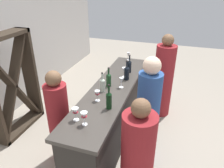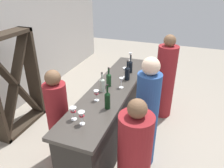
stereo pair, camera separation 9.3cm
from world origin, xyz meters
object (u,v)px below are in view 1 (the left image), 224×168
Objects in this scene: wine_bottle_second_left_clear_pale at (102,84)px; wine_glass_near_left at (121,81)px; wine_bottle_center_olive_green at (109,79)px; wine_glass_far_right at (75,112)px; wine_glass_near_right at (84,116)px; wine_glass_near_center at (124,70)px; wine_rack at (12,86)px; person_server_behind at (59,121)px; person_center_guest at (163,80)px; wine_bottle_rightmost_near_black at (129,66)px; person_left_guest at (137,158)px; wine_glass_far_left at (128,55)px; wine_glass_far_center at (97,94)px; wine_bottle_leftmost_dark_green at (109,100)px; person_right_guest at (147,117)px; wine_bottle_second_right_near_black at (127,72)px.

wine_glass_near_left is (0.20, -0.22, -0.00)m from wine_bottle_second_left_clear_pale.
wine_bottle_center_olive_green reaches higher than wine_glass_far_right.
wine_glass_far_right is (-0.74, 0.05, 0.00)m from wine_bottle_second_left_clear_pale.
wine_bottle_second_left_clear_pale reaches higher than wine_glass_near_right.
wine_glass_near_center reaches higher than wine_glass_far_right.
person_server_behind is at bearing -109.73° from wine_rack.
person_center_guest reaches higher than wine_glass_near_center.
wine_glass_far_right is 0.10× the size of person_center_guest.
wine_bottle_second_left_clear_pale is at bearing 170.33° from wine_bottle_center_olive_green.
wine_bottle_center_olive_green is 0.19m from wine_glass_near_left.
person_left_guest is (-1.54, -0.50, -0.46)m from wine_bottle_rightmost_near_black.
wine_glass_far_right is at bearing 176.43° from wine_bottle_second_left_clear_pale.
wine_glass_far_center is at bearing 179.87° from wine_glass_far_left.
wine_rack is at bearing 115.70° from wine_bottle_rightmost_near_black.
wine_bottle_leftmost_dark_green is 0.63m from person_right_guest.
wine_glass_far_right reaches higher than wine_glass_far_left.
person_left_guest is at bearing 87.21° from person_right_guest.
wine_glass_far_left is at bearing 6.55° from wine_bottle_leftmost_dark_green.
wine_bottle_second_left_clear_pale is at bearing -87.45° from wine_rack.
wine_bottle_second_left_clear_pale is 1.84× the size of wine_glass_near_left.
wine_bottle_second_left_clear_pale is 0.76m from person_right_guest.
person_right_guest is (-0.61, -0.46, -0.33)m from wine_bottle_second_right_near_black.
wine_glass_near_center is at bearing 60.79° from person_center_guest.
person_center_guest is (1.20, -0.75, -0.36)m from wine_bottle_second_left_clear_pale.
wine_glass_far_left is at bearing -69.66° from person_right_guest.
person_left_guest is at bearing -127.03° from wine_glass_far_center.
person_right_guest is 1.14× the size of person_server_behind.
wine_bottle_rightmost_near_black is at bearing -64.30° from wine_rack.
person_left_guest is at bearing 102.38° from person_center_guest.
person_left_guest reaches higher than wine_glass_far_left.
wine_rack is 5.14× the size of wine_bottle_leftmost_dark_green.
person_center_guest is at bearing -43.45° from wine_glass_near_center.
wine_bottle_leftmost_dark_green is 1.06× the size of wine_bottle_rightmost_near_black.
wine_glass_far_right is (-0.35, 0.28, -0.01)m from wine_bottle_leftmost_dark_green.
person_center_guest is at bearing 52.38° from person_server_behind.
wine_glass_far_center is 0.09× the size of person_right_guest.
wine_bottle_second_left_clear_pale is at bearing 155.21° from wine_bottle_second_right_near_black.
wine_bottle_second_right_near_black is at bearing -12.48° from wine_glass_far_right.
person_center_guest reaches higher than wine_bottle_rightmost_near_black.
wine_glass_near_center is at bearing -3.35° from wine_glass_near_right.
wine_bottle_rightmost_near_black reaches higher than wine_glass_near_left.
wine_rack is 1.05× the size of person_right_guest.
wine_bottle_rightmost_near_black is 1.05m from wine_glass_far_center.
wine_glass_near_left is at bearing -22.70° from wine_glass_far_center.
wine_bottle_second_right_near_black is 0.23× the size of person_left_guest.
wine_bottle_rightmost_near_black is at bearing 2.62° from wine_glass_near_left.
wine_glass_near_left is at bearing -170.92° from wine_glass_near_center.
wine_rack is at bearing 79.90° from wine_bottle_leftmost_dark_green.
person_center_guest is (1.46, -0.73, -0.35)m from wine_glass_far_center.
wine_bottle_second_right_near_black is (0.88, 0.01, -0.00)m from wine_bottle_leftmost_dark_green.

